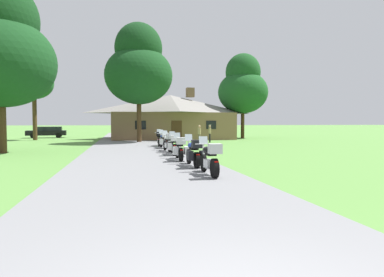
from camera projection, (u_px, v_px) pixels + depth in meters
name	position (u px, v px, depth m)	size (l,w,h in m)	color
ground_plane	(135.00, 150.00, 22.23)	(500.00, 500.00, 0.00)	#56893D
asphalt_driveway	(137.00, 152.00, 20.28)	(6.40, 80.00, 0.06)	slate
motorcycle_black_nearest_to_camera	(210.00, 159.00, 10.99)	(0.66, 2.08, 1.30)	black
motorcycle_blue_second_in_row	(194.00, 153.00, 13.22)	(0.72, 2.08, 1.30)	black
motorcycle_black_third_in_row	(180.00, 149.00, 15.44)	(0.76, 2.08, 1.30)	black
motorcycle_black_fourth_in_row	(174.00, 145.00, 18.12)	(0.79, 2.08, 1.30)	black
motorcycle_white_fifth_in_row	(168.00, 143.00, 20.28)	(0.66, 2.08, 1.30)	black
motorcycle_blue_sixth_in_row	(164.00, 140.00, 22.89)	(0.80, 2.08, 1.30)	black
motorcycle_silver_farthest_in_row	(159.00, 139.00, 25.08)	(0.70, 2.08, 1.30)	black
stone_lodge	(170.00, 116.00, 38.09)	(14.20, 9.49, 6.04)	brown
bystander_tan_shirt_near_lodge	(210.00, 132.00, 30.58)	(0.29, 0.54, 1.69)	black
bystander_tan_shirt_beside_signpost	(199.00, 133.00, 28.67)	(0.22, 0.55, 1.67)	#75664C
tree_by_lodge_front	(139.00, 68.00, 30.31)	(6.35, 6.35, 11.24)	#422D19
tree_left_near	(0.00, 49.00, 19.48)	(6.43, 6.43, 10.52)	#422D19
tree_right_of_lodge	(243.00, 86.00, 39.55)	(6.10, 6.10, 10.35)	#422D19
tree_left_far	(34.00, 79.00, 34.41)	(4.01, 4.01, 9.23)	#422D19
parked_black_suv_far_left	(47.00, 132.00, 40.17)	(4.77, 2.33, 1.40)	black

